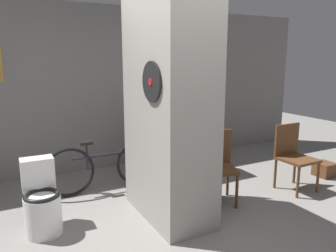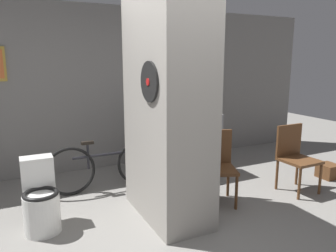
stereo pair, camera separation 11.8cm
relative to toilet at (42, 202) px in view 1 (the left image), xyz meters
The scene contains 11 objects.
ground_plane 1.52m from the toilet, 35.13° to the right, with size 14.00×14.00×0.00m, color gray.
wall_back 2.36m from the toilet, 55.58° to the left, with size 8.00×0.09×2.60m.
pillar_center 1.68m from the toilet, 10.75° to the right, with size 0.63×1.20×2.60m.
counter_shelf 2.26m from the toilet, 20.33° to the left, with size 1.14×0.44×0.94m.
toilet is the anchor object (origin of this frame).
chair_near_pillar 2.07m from the toilet, ahead, with size 0.57×0.57×0.89m.
chair_by_doorway 3.24m from the toilet, ahead, with size 0.45×0.45×0.89m.
bicycle 1.19m from the toilet, 39.99° to the left, with size 1.62×0.42×0.71m.
bottle_tall 2.63m from the toilet, 19.71° to the left, with size 0.08×0.08×0.29m.
bottle_short 2.72m from the toilet, 17.41° to the left, with size 0.08×0.08×0.24m.
floor_crate 4.06m from the toilet, ahead, with size 0.27×0.27×0.21m.
Camera 1 is at (-1.51, -2.53, 1.77)m, focal length 35.00 mm.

